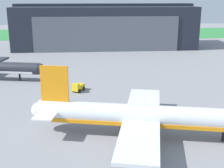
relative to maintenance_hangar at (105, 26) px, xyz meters
name	(u,v)px	position (x,y,z in m)	size (l,w,h in m)	color
ground_plane	(167,137)	(5.53, -102.03, -9.93)	(440.00, 440.00, 0.00)	gray
grass_field_strip	(108,33)	(5.53, 52.96, -9.89)	(440.00, 56.00, 0.08)	#338541
maintenance_hangar	(105,26)	(0.00, 0.00, 0.00)	(85.39, 29.31, 20.79)	#232833
airliner_near_left	(146,117)	(1.65, -101.54, -6.04)	(42.76, 33.81, 12.76)	silver
pushback_tractor	(78,87)	(-11.41, -72.95, -8.76)	(3.50, 4.65, 2.43)	yellow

